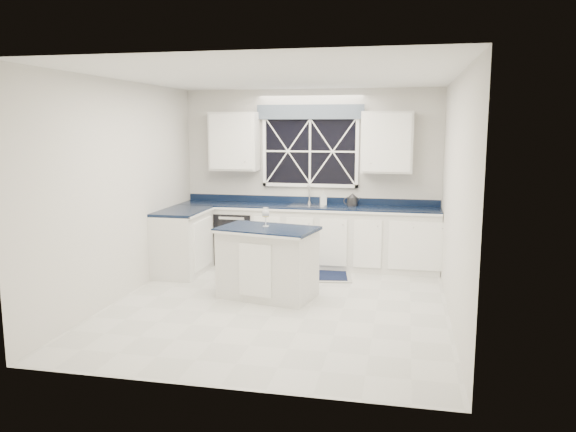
% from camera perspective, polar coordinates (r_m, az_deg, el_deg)
% --- Properties ---
extents(ground, '(4.50, 4.50, 0.00)m').
position_cam_1_polar(ground, '(6.89, -0.94, -8.96)').
color(ground, silver).
rests_on(ground, ground).
extents(back_wall, '(4.00, 0.10, 2.70)m').
position_cam_1_polar(back_wall, '(8.79, 2.28, 3.98)').
color(back_wall, silver).
rests_on(back_wall, ground).
extents(base_cabinets, '(3.99, 1.60, 0.90)m').
position_cam_1_polar(base_cabinets, '(8.53, -0.47, -2.28)').
color(base_cabinets, silver).
rests_on(base_cabinets, ground).
extents(countertop, '(3.98, 0.64, 0.04)m').
position_cam_1_polar(countertop, '(8.55, 1.93, 0.93)').
color(countertop, black).
rests_on(countertop, base_cabinets).
extents(dishwasher, '(0.60, 0.58, 0.82)m').
position_cam_1_polar(dishwasher, '(8.89, -5.09, -2.11)').
color(dishwasher, black).
rests_on(dishwasher, ground).
extents(window, '(1.65, 0.09, 1.26)m').
position_cam_1_polar(window, '(8.72, 2.25, 7.10)').
color(window, black).
rests_on(window, ground).
extents(upper_cabinets, '(3.10, 0.34, 0.90)m').
position_cam_1_polar(upper_cabinets, '(8.59, 2.12, 7.54)').
color(upper_cabinets, silver).
rests_on(upper_cabinets, ground).
extents(faucet, '(0.05, 0.20, 0.30)m').
position_cam_1_polar(faucet, '(8.72, 2.16, 2.28)').
color(faucet, silver).
rests_on(faucet, countertop).
extents(island, '(1.32, 0.95, 0.89)m').
position_cam_1_polar(island, '(7.07, -2.09, -4.71)').
color(island, silver).
rests_on(island, ground).
extents(rug, '(1.19, 0.83, 0.02)m').
position_cam_1_polar(rug, '(8.12, 2.50, -6.07)').
color(rug, '#A1A19D').
rests_on(rug, ground).
extents(kettle, '(0.26, 0.21, 0.19)m').
position_cam_1_polar(kettle, '(8.56, 6.54, 1.62)').
color(kettle, '#2C2C2F').
rests_on(kettle, countertop).
extents(wine_glass, '(0.10, 0.10, 0.24)m').
position_cam_1_polar(wine_glass, '(7.04, -2.28, 0.25)').
color(wine_glass, silver).
rests_on(wine_glass, island).
extents(soap_bottle, '(0.12, 0.12, 0.21)m').
position_cam_1_polar(soap_bottle, '(8.64, 3.61, 1.84)').
color(soap_bottle, silver).
rests_on(soap_bottle, countertop).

